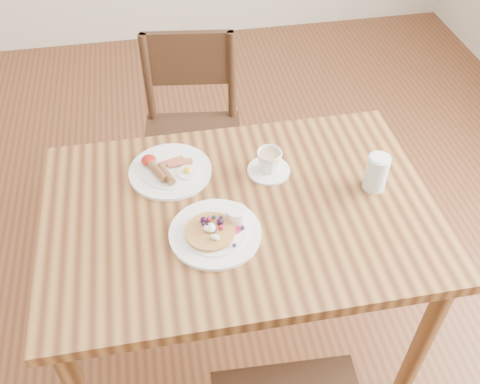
{
  "coord_description": "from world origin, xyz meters",
  "views": [
    {
      "loc": [
        -0.2,
        -1.11,
        1.94
      ],
      "look_at": [
        0.0,
        0.0,
        0.82
      ],
      "focal_mm": 40.0,
      "sensor_mm": 36.0,
      "label": 1
    }
  ],
  "objects_px": {
    "chair_far": "(192,129)",
    "teacup_saucer": "(269,163)",
    "breakfast_plate": "(169,170)",
    "pancake_plate": "(216,230)",
    "water_glass": "(376,173)",
    "dining_table": "(240,230)"
  },
  "relations": [
    {
      "from": "teacup_saucer",
      "to": "water_glass",
      "type": "xyz_separation_m",
      "value": [
        0.31,
        -0.13,
        0.02
      ]
    },
    {
      "from": "teacup_saucer",
      "to": "dining_table",
      "type": "bearing_deg",
      "value": -129.85
    },
    {
      "from": "chair_far",
      "to": "teacup_saucer",
      "type": "bearing_deg",
      "value": 115.75
    },
    {
      "from": "chair_far",
      "to": "breakfast_plate",
      "type": "xyz_separation_m",
      "value": [
        -0.12,
        -0.55,
        0.27
      ]
    },
    {
      "from": "chair_far",
      "to": "pancake_plate",
      "type": "relative_size",
      "value": 3.26
    },
    {
      "from": "dining_table",
      "to": "chair_far",
      "type": "xyz_separation_m",
      "value": [
        -0.07,
        0.74,
        -0.16
      ]
    },
    {
      "from": "chair_far",
      "to": "breakfast_plate",
      "type": "relative_size",
      "value": 3.26
    },
    {
      "from": "pancake_plate",
      "to": "teacup_saucer",
      "type": "xyz_separation_m",
      "value": [
        0.21,
        0.24,
        0.02
      ]
    },
    {
      "from": "dining_table",
      "to": "teacup_saucer",
      "type": "height_order",
      "value": "teacup_saucer"
    },
    {
      "from": "dining_table",
      "to": "pancake_plate",
      "type": "bearing_deg",
      "value": -134.19
    },
    {
      "from": "chair_far",
      "to": "pancake_plate",
      "type": "height_order",
      "value": "chair_far"
    },
    {
      "from": "dining_table",
      "to": "breakfast_plate",
      "type": "distance_m",
      "value": 0.3
    },
    {
      "from": "dining_table",
      "to": "breakfast_plate",
      "type": "relative_size",
      "value": 4.44
    },
    {
      "from": "breakfast_plate",
      "to": "teacup_saucer",
      "type": "xyz_separation_m",
      "value": [
        0.32,
        -0.05,
        0.03
      ]
    },
    {
      "from": "dining_table",
      "to": "pancake_plate",
      "type": "height_order",
      "value": "pancake_plate"
    },
    {
      "from": "dining_table",
      "to": "pancake_plate",
      "type": "relative_size",
      "value": 4.44
    },
    {
      "from": "breakfast_plate",
      "to": "teacup_saucer",
      "type": "relative_size",
      "value": 1.93
    },
    {
      "from": "breakfast_plate",
      "to": "pancake_plate",
      "type": "bearing_deg",
      "value": -68.56
    },
    {
      "from": "breakfast_plate",
      "to": "dining_table",
      "type": "bearing_deg",
      "value": -45.09
    },
    {
      "from": "breakfast_plate",
      "to": "water_glass",
      "type": "relative_size",
      "value": 2.21
    },
    {
      "from": "chair_far",
      "to": "pancake_plate",
      "type": "xyz_separation_m",
      "value": [
        -0.01,
        -0.83,
        0.27
      ]
    },
    {
      "from": "pancake_plate",
      "to": "water_glass",
      "type": "distance_m",
      "value": 0.53
    }
  ]
}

